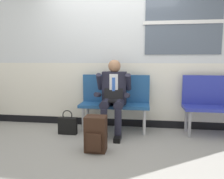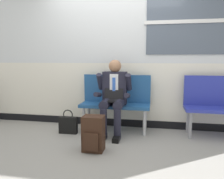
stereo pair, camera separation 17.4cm
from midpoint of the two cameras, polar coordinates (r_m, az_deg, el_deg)
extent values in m
plane|color=gray|center=(3.59, 0.51, -12.45)|extent=(18.00, 18.00, 0.00)
cube|color=silver|center=(4.19, 2.57, 17.24)|extent=(5.81, 0.12, 1.54)
cube|color=silver|center=(4.18, 2.46, -0.38)|extent=(5.81, 0.12, 1.03)
cube|color=black|center=(4.30, 2.42, -8.07)|extent=(5.81, 0.14, 0.13)
cube|color=#4C5666|center=(4.10, 19.21, 15.87)|extent=(1.26, 0.02, 1.07)
cube|color=silver|center=(4.09, 19.23, 15.89)|extent=(1.34, 0.03, 0.06)
cube|color=navy|center=(3.87, 2.04, -4.03)|extent=(1.18, 0.42, 0.05)
cube|color=navy|center=(4.00, 2.46, 0.25)|extent=(1.18, 0.04, 0.49)
cylinder|color=#B7B7BC|center=(3.89, -5.85, -7.58)|extent=(0.05, 0.05, 0.42)
cylinder|color=#B7B7BC|center=(4.17, -4.65, -6.52)|extent=(0.05, 0.05, 0.42)
cylinder|color=#B7B7BC|center=(3.74, 9.50, -8.31)|extent=(0.05, 0.05, 0.42)
cylinder|color=#B7B7BC|center=(4.02, 9.62, -7.14)|extent=(0.05, 0.05, 0.42)
cylinder|color=gray|center=(3.79, 20.41, -8.48)|extent=(0.05, 0.05, 0.42)
cylinder|color=gray|center=(4.07, 19.73, -7.31)|extent=(0.05, 0.05, 0.42)
cylinder|color=#1E1E2D|center=(3.67, -0.17, -3.56)|extent=(0.15, 0.40, 0.15)
cylinder|color=#1E1E2D|center=(3.56, -0.76, -8.61)|extent=(0.11, 0.11, 0.47)
cube|color=black|center=(3.56, -0.96, -12.00)|extent=(0.10, 0.26, 0.07)
cylinder|color=#1E1E2D|center=(3.63, 3.24, -3.68)|extent=(0.15, 0.40, 0.15)
cylinder|color=#1E1E2D|center=(3.52, 2.79, -8.80)|extent=(0.11, 0.11, 0.47)
cube|color=black|center=(3.53, 2.62, -12.22)|extent=(0.10, 0.26, 0.07)
cube|color=#1E1E2D|center=(3.82, 2.06, 0.38)|extent=(0.40, 0.18, 0.55)
cube|color=silver|center=(3.72, 1.83, 0.96)|extent=(0.14, 0.01, 0.39)
cube|color=blue|center=(3.71, 1.82, 0.49)|extent=(0.05, 0.01, 0.33)
sphere|color=#9E7051|center=(3.79, 2.09, 5.93)|extent=(0.21, 0.21, 0.21)
cylinder|color=#1E1E2D|center=(3.78, -1.70, 1.99)|extent=(0.09, 0.25, 0.30)
cylinder|color=#1E1E2D|center=(3.64, -2.27, -1.30)|extent=(0.08, 0.27, 0.12)
cylinder|color=#1E1E2D|center=(3.71, 5.57, 1.84)|extent=(0.09, 0.25, 0.30)
cylinder|color=#1E1E2D|center=(3.56, 5.27, -1.52)|extent=(0.08, 0.27, 0.12)
cube|color=black|center=(3.61, 1.45, -2.86)|extent=(0.31, 0.22, 0.02)
cube|color=black|center=(3.72, 1.79, -0.83)|extent=(0.31, 0.08, 0.21)
cube|color=#331E14|center=(3.11, -3.07, -11.00)|extent=(0.28, 0.21, 0.48)
cube|color=#331E14|center=(3.02, -3.66, -13.06)|extent=(0.20, 0.04, 0.24)
cube|color=black|center=(3.87, -9.72, -8.86)|extent=(0.31, 0.10, 0.28)
torus|color=black|center=(3.82, -9.78, -6.28)|extent=(0.17, 0.02, 0.17)
camera|label=1|loc=(0.09, -88.62, 0.19)|focal=36.25mm
camera|label=2|loc=(0.09, 91.38, -0.19)|focal=36.25mm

